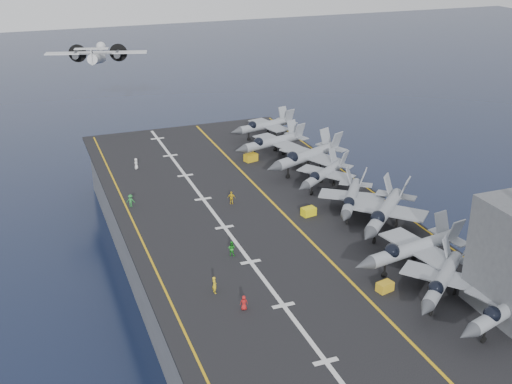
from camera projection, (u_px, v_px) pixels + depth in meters
name	position (u px, v px, depth m)	size (l,w,h in m)	color
ground	(266.00, 286.00, 90.95)	(500.00, 500.00, 0.00)	#142135
hull	(266.00, 255.00, 88.99)	(36.00, 90.00, 10.00)	#56595E
flight_deck	(266.00, 222.00, 86.96)	(38.00, 92.00, 0.40)	black
foul_line	(287.00, 217.00, 87.85)	(0.35, 90.00, 0.02)	gold
landing_centerline	(224.00, 227.00, 84.92)	(0.50, 90.00, 0.02)	silver
deck_edge_port	(142.00, 241.00, 81.33)	(0.25, 90.00, 0.02)	gold
deck_edge_stbd	(385.00, 201.00, 92.91)	(0.25, 90.00, 0.02)	gold
fighter_jet_0	(510.00, 307.00, 63.10)	(16.34, 13.21, 4.93)	#929BA2
fighter_jet_1	(443.00, 278.00, 68.24)	(16.43, 15.81, 4.77)	#9DA5AC
fighter_jet_2	(414.00, 247.00, 74.14)	(16.80, 12.72, 5.29)	#959CA4
fighter_jet_3	(385.00, 210.00, 83.36)	(18.55, 18.37, 5.44)	#9CA5AD
fighter_jet_4	(351.00, 197.00, 88.39)	(15.34, 16.39, 4.74)	#979FA6
fighter_jet_5	(324.00, 173.00, 96.89)	(15.73, 14.70, 4.55)	#98A0A9
fighter_jet_6	(307.00, 155.00, 102.90)	(19.03, 16.22, 5.59)	gray
fighter_jet_7	(273.00, 141.00, 110.37)	(16.28, 13.06, 4.93)	gray
fighter_jet_8	(265.00, 125.00, 119.51)	(15.49, 12.26, 4.73)	#90999E
tow_cart_a	(385.00, 287.00, 70.18)	(1.99, 1.53, 1.07)	gold
tow_cart_b	(309.00, 212.00, 88.17)	(2.09, 1.55, 1.14)	yellow
tow_cart_c	(251.00, 157.00, 108.03)	(2.41, 1.91, 1.27)	gold
crew_0	(244.00, 303.00, 66.73)	(1.11, 0.87, 1.63)	#B21919
crew_1	(214.00, 285.00, 69.66)	(0.93, 1.27, 1.98)	gold
crew_2	(232.00, 248.00, 77.53)	(1.34, 1.27, 1.87)	green
crew_3	(131.00, 201.00, 90.70)	(1.30, 1.09, 1.85)	#227E32
crew_4	(232.00, 198.00, 91.54)	(1.38, 1.22, 1.92)	yellow
crew_5	(136.00, 164.00, 104.53)	(1.06, 1.27, 1.81)	white
transport_plane	(97.00, 59.00, 129.80)	(23.06, 18.54, 4.77)	silver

